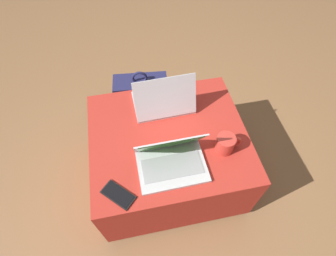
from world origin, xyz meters
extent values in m
plane|color=olive|center=(0.00, 0.00, 0.00)|extent=(14.00, 14.00, 0.00)
cube|color=maroon|center=(0.00, 0.00, 0.03)|extent=(0.79, 0.70, 0.05)
cube|color=#B22D23|center=(0.00, 0.00, 0.25)|extent=(0.82, 0.73, 0.41)
cube|color=silver|center=(-0.02, -0.18, 0.47)|extent=(0.33, 0.23, 0.02)
cube|color=#9E9EA3|center=(-0.02, -0.19, 0.47)|extent=(0.29, 0.13, 0.00)
cube|color=silver|center=(-0.02, -0.12, 0.57)|extent=(0.33, 0.12, 0.21)
cube|color=green|center=(-0.02, -0.13, 0.57)|extent=(0.29, 0.10, 0.18)
cube|color=silver|center=(0.01, 0.22, 0.47)|extent=(0.33, 0.24, 0.02)
cube|color=#B2B2B7|center=(0.01, 0.23, 0.47)|extent=(0.29, 0.13, 0.00)
cube|color=silver|center=(0.01, 0.15, 0.58)|extent=(0.33, 0.09, 0.22)
cube|color=#1E4799|center=(0.01, 0.15, 0.58)|extent=(0.29, 0.08, 0.20)
cube|color=black|center=(-0.29, -0.27, 0.46)|extent=(0.16, 0.16, 0.01)
cube|color=black|center=(-0.29, -0.27, 0.47)|extent=(0.15, 0.15, 0.00)
cube|color=#23234C|center=(-0.09, 0.50, 0.20)|extent=(0.37, 0.19, 0.39)
cube|color=#1E1E41|center=(-0.08, 0.59, 0.12)|extent=(0.29, 0.08, 0.18)
torus|color=#23234C|center=(-0.09, 0.50, 0.42)|extent=(0.10, 0.03, 0.10)
cylinder|color=red|center=(0.26, -0.14, 0.50)|extent=(0.09, 0.09, 0.09)
torus|color=red|center=(0.31, -0.14, 0.50)|extent=(0.07, 0.02, 0.07)
camera|label=1|loc=(-0.15, -0.75, 1.59)|focal=28.00mm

